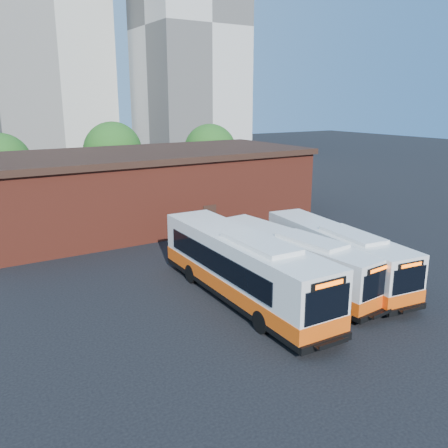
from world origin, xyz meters
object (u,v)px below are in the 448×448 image
bus_midwest (242,270)px  bus_east (335,256)px  bus_mideast (292,262)px  transit_worker (366,285)px

bus_midwest → bus_east: size_ratio=1.14×
bus_east → bus_midwest: bearing=-177.1°
bus_midwest → bus_east: (6.48, -0.46, -0.22)m
bus_midwest → bus_mideast: size_ratio=1.15×
bus_east → transit_worker: size_ratio=6.80×
transit_worker → bus_mideast: bearing=16.4°
bus_east → transit_worker: 3.42m
bus_mideast → bus_midwest: bearing=175.0°
bus_mideast → bus_east: 3.05m
bus_mideast → transit_worker: (2.13, -3.71, -0.59)m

